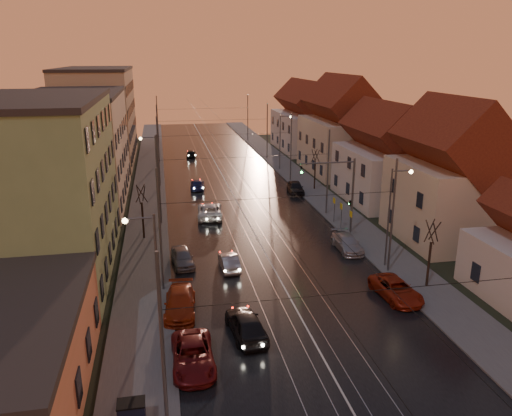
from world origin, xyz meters
TOP-DOWN VIEW (x-y plane):
  - ground at (0.00, 0.00)m, footprint 160.00×160.00m
  - road at (0.00, 40.00)m, footprint 16.00×120.00m
  - sidewalk_left at (-10.00, 40.00)m, footprint 4.00×120.00m
  - sidewalk_right at (10.00, 40.00)m, footprint 4.00×120.00m
  - tram_rail_0 at (-2.20, 40.00)m, footprint 0.06×120.00m
  - tram_rail_1 at (-0.77, 40.00)m, footprint 0.06×120.00m
  - tram_rail_2 at (0.77, 40.00)m, footprint 0.06×120.00m
  - tram_rail_3 at (2.20, 40.00)m, footprint 0.06×120.00m
  - apartment_left_1 at (-17.50, 14.00)m, footprint 10.00×18.00m
  - apartment_left_2 at (-17.50, 34.00)m, footprint 10.00×20.00m
  - apartment_left_3 at (-17.50, 58.00)m, footprint 10.00×24.00m
  - house_right_1 at (17.00, 15.00)m, footprint 8.67×10.20m
  - house_right_2 at (17.00, 28.00)m, footprint 9.18×12.24m
  - house_right_3 at (17.00, 43.00)m, footprint 9.18×14.28m
  - house_right_4 at (17.00, 61.00)m, footprint 9.18×16.32m
  - catenary_pole_l_0 at (-8.60, -6.00)m, footprint 0.16×0.16m
  - catenary_pole_l_1 at (-8.60, 9.00)m, footprint 0.16×0.16m
  - catenary_pole_r_1 at (8.60, 9.00)m, footprint 0.16×0.16m
  - catenary_pole_l_2 at (-8.60, 24.00)m, footprint 0.16×0.16m
  - catenary_pole_r_2 at (8.60, 24.00)m, footprint 0.16×0.16m
  - catenary_pole_l_3 at (-8.60, 39.00)m, footprint 0.16×0.16m
  - catenary_pole_r_3 at (8.60, 39.00)m, footprint 0.16×0.16m
  - catenary_pole_l_4 at (-8.60, 54.00)m, footprint 0.16×0.16m
  - catenary_pole_r_4 at (8.60, 54.00)m, footprint 0.16×0.16m
  - catenary_pole_l_5 at (-8.60, 72.00)m, footprint 0.16×0.16m
  - catenary_pole_r_5 at (8.60, 72.00)m, footprint 0.16×0.16m
  - street_lamp_0 at (-9.10, 2.00)m, footprint 1.75×0.32m
  - street_lamp_1 at (9.10, 10.00)m, footprint 1.75×0.32m
  - street_lamp_2 at (-9.10, 30.00)m, footprint 1.75×0.32m
  - street_lamp_3 at (9.10, 46.00)m, footprint 1.75×0.32m
  - traffic_light_mast at (7.99, 18.00)m, footprint 5.30×0.32m
  - bare_tree_0 at (-10.20, 20.00)m, footprint 1.09×1.09m
  - bare_tree_1 at (10.20, 6.00)m, footprint 1.09×1.09m
  - bare_tree_2 at (10.40, 34.00)m, footprint 1.09×1.09m
  - driving_car_0 at (-3.80, 1.98)m, footprint 2.30×4.73m
  - driving_car_1 at (-3.46, 11.92)m, footprint 1.42×3.78m
  - driving_car_2 at (-3.62, 25.30)m, footprint 2.89×5.49m
  - driving_car_3 at (-4.01, 37.04)m, footprint 2.03×4.33m
  - driving_car_4 at (-3.40, 57.83)m, footprint 1.83×3.71m
  - parked_left_1 at (-7.14, -0.51)m, footprint 2.25×4.87m
  - parked_left_2 at (-7.56, 5.57)m, footprint 2.34×4.96m
  - parked_left_3 at (-7.02, 13.37)m, footprint 1.99×4.12m
  - parked_right_0 at (7.21, 4.83)m, footprint 2.57×4.88m
  - parked_right_1 at (7.11, 13.96)m, footprint 1.85×4.51m
  - parked_right_2 at (7.60, 32.78)m, footprint 2.15×4.49m
  - dumpster at (-10.17, -4.63)m, footprint 1.20×0.80m

SIDE VIEW (x-z plane):
  - ground at x=0.00m, z-range 0.00..0.00m
  - road at x=0.00m, z-range 0.00..0.04m
  - tram_rail_0 at x=-2.20m, z-range 0.04..0.07m
  - tram_rail_1 at x=-0.77m, z-range 0.04..0.07m
  - tram_rail_2 at x=0.77m, z-range 0.04..0.07m
  - tram_rail_3 at x=2.20m, z-range 0.04..0.07m
  - sidewalk_left at x=-10.00m, z-range 0.00..0.15m
  - sidewalk_right at x=10.00m, z-range 0.00..0.15m
  - driving_car_4 at x=-3.40m, z-range 0.00..1.21m
  - driving_car_3 at x=-4.01m, z-range 0.00..1.22m
  - driving_car_1 at x=-3.46m, z-range 0.00..1.23m
  - parked_right_1 at x=7.11m, z-range 0.00..1.30m
  - parked_right_0 at x=7.21m, z-range 0.00..1.31m
  - parked_left_1 at x=-7.14m, z-range 0.00..1.35m
  - parked_left_3 at x=-7.02m, z-range 0.00..1.36m
  - parked_left_2 at x=-7.56m, z-range 0.00..1.40m
  - dumpster at x=-10.17m, z-range 0.15..1.25m
  - driving_car_2 at x=-3.62m, z-range 0.00..1.47m
  - parked_right_2 at x=7.60m, z-range 0.00..1.48m
  - driving_car_0 at x=-3.80m, z-range 0.00..1.56m
  - bare_tree_0 at x=-10.20m, z-range -0.07..5.04m
  - bare_tree_1 at x=10.20m, z-range -0.07..5.04m
  - bare_tree_2 at x=10.40m, z-range -0.07..5.04m
  - catenary_pole_l_0 at x=-8.60m, z-range 0.00..9.00m
  - catenary_pole_l_1 at x=-8.60m, z-range 0.00..9.00m
  - catenary_pole_r_1 at x=8.60m, z-range 0.00..9.00m
  - catenary_pole_l_2 at x=-8.60m, z-range 0.00..9.00m
  - catenary_pole_r_2 at x=8.60m, z-range 0.00..9.00m
  - catenary_pole_l_3 at x=-8.60m, z-range 0.00..9.00m
  - catenary_pole_r_3 at x=8.60m, z-range 0.00..9.00m
  - catenary_pole_l_4 at x=-8.60m, z-range 0.00..9.00m
  - catenary_pole_r_4 at x=8.60m, z-range 0.00..9.00m
  - catenary_pole_l_5 at x=-8.60m, z-range 0.00..9.00m
  - catenary_pole_r_5 at x=8.60m, z-range 0.00..9.00m
  - traffic_light_mast at x=7.99m, z-range 1.00..8.20m
  - house_right_2 at x=17.00m, z-range 0.04..9.24m
  - street_lamp_0 at x=-9.10m, z-range 0.89..8.89m
  - street_lamp_1 at x=9.10m, z-range 0.89..8.89m
  - street_lamp_2 at x=-9.10m, z-range 0.89..8.89m
  - street_lamp_3 at x=9.10m, z-range 0.89..8.89m
  - house_right_4 at x=17.00m, z-range 0.05..10.05m
  - house_right_1 at x=17.00m, z-range 0.05..10.85m
  - house_right_3 at x=17.00m, z-range 0.05..11.55m
  - apartment_left_2 at x=-17.50m, z-range 0.00..12.00m
  - apartment_left_1 at x=-17.50m, z-range 0.00..13.00m
  - apartment_left_3 at x=-17.50m, z-range 0.00..14.00m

